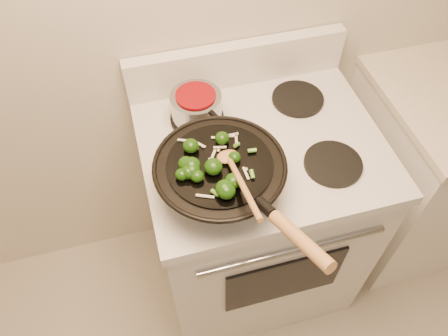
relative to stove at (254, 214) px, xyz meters
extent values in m
cube|color=silver|center=(0.00, 0.00, -0.03)|extent=(0.76, 0.64, 0.88)
cube|color=silver|center=(0.00, 0.00, 0.43)|extent=(0.78, 0.66, 0.04)
cube|color=silver|center=(0.00, 0.30, 0.53)|extent=(0.78, 0.05, 0.16)
cylinder|color=#95989D|center=(0.00, -0.33, 0.31)|extent=(0.60, 0.02, 0.02)
cube|color=black|center=(0.00, -0.33, 0.08)|extent=(0.42, 0.01, 0.28)
cylinder|color=black|center=(-0.18, -0.15, 0.46)|extent=(0.18, 0.18, 0.01)
cylinder|color=black|center=(0.18, -0.15, 0.46)|extent=(0.18, 0.18, 0.01)
cylinder|color=black|center=(-0.18, 0.15, 0.46)|extent=(0.18, 0.18, 0.01)
cylinder|color=black|center=(0.18, 0.15, 0.46)|extent=(0.18, 0.18, 0.01)
cube|color=white|center=(0.89, 0.03, -0.03)|extent=(0.76, 0.60, 0.88)
torus|color=black|center=(-0.18, -0.15, 0.57)|extent=(0.37, 0.37, 0.01)
cylinder|color=black|center=(-0.18, -0.15, 0.57)|extent=(0.29, 0.29, 0.01)
cylinder|color=black|center=(-0.12, -0.35, 0.63)|extent=(0.05, 0.07, 0.04)
cylinder|color=#A27240|center=(-0.08, -0.47, 0.66)|extent=(0.09, 0.20, 0.09)
ellipsoid|color=#143708|center=(-0.25, -0.19, 0.59)|extent=(0.04, 0.04, 0.03)
cylinder|color=#537E2D|center=(-0.24, -0.19, 0.58)|extent=(0.02, 0.02, 0.01)
ellipsoid|color=#143708|center=(-0.26, -0.17, 0.59)|extent=(0.05, 0.05, 0.04)
ellipsoid|color=#143708|center=(-0.27, -0.17, 0.59)|extent=(0.04, 0.04, 0.04)
ellipsoid|color=#143708|center=(-0.17, -0.23, 0.59)|extent=(0.05, 0.05, 0.04)
cylinder|color=#537E2D|center=(-0.15, -0.23, 0.58)|extent=(0.01, 0.02, 0.02)
ellipsoid|color=#143708|center=(-0.14, -0.15, 0.59)|extent=(0.03, 0.03, 0.03)
ellipsoid|color=#143708|center=(-0.27, -0.14, 0.59)|extent=(0.04, 0.04, 0.04)
ellipsoid|color=#143708|center=(-0.20, -0.17, 0.60)|extent=(0.05, 0.05, 0.04)
cylinder|color=#537E2D|center=(-0.19, -0.17, 0.58)|extent=(0.02, 0.02, 0.02)
ellipsoid|color=#143708|center=(-0.19, -0.25, 0.60)|extent=(0.05, 0.05, 0.04)
ellipsoid|color=#143708|center=(-0.15, -0.08, 0.59)|extent=(0.04, 0.04, 0.03)
ellipsoid|color=#143708|center=(-0.26, -0.15, 0.60)|extent=(0.05, 0.05, 0.04)
cylinder|color=#537E2D|center=(-0.24, -0.15, 0.58)|extent=(0.02, 0.01, 0.02)
ellipsoid|color=#143708|center=(-0.19, -0.26, 0.59)|extent=(0.05, 0.05, 0.04)
ellipsoid|color=#143708|center=(-0.29, -0.17, 0.59)|extent=(0.04, 0.04, 0.03)
ellipsoid|color=#143708|center=(-0.25, -0.09, 0.59)|extent=(0.04, 0.04, 0.04)
cylinder|color=#537E2D|center=(-0.23, -0.09, 0.58)|extent=(0.02, 0.02, 0.02)
ellipsoid|color=#143708|center=(-0.21, -0.17, 0.59)|extent=(0.04, 0.04, 0.04)
cube|color=silver|center=(-0.17, -0.10, 0.58)|extent=(0.04, 0.01, 0.00)
cube|color=silver|center=(-0.12, -0.07, 0.58)|extent=(0.04, 0.02, 0.00)
cube|color=silver|center=(-0.16, -0.06, 0.58)|extent=(0.05, 0.02, 0.00)
cube|color=silver|center=(-0.11, -0.08, 0.58)|extent=(0.02, 0.04, 0.00)
cube|color=silver|center=(-0.22, -0.07, 0.58)|extent=(0.03, 0.03, 0.00)
cube|color=silver|center=(-0.25, -0.05, 0.58)|extent=(0.05, 0.03, 0.00)
cube|color=silver|center=(-0.13, -0.06, 0.58)|extent=(0.05, 0.01, 0.00)
cube|color=silver|center=(-0.24, -0.25, 0.58)|extent=(0.05, 0.03, 0.00)
cube|color=silver|center=(-0.12, -0.21, 0.58)|extent=(0.01, 0.04, 0.00)
cube|color=silver|center=(-0.19, -0.12, 0.58)|extent=(0.03, 0.03, 0.00)
cylinder|color=#51912E|center=(-0.11, -0.22, 0.58)|extent=(0.02, 0.01, 0.01)
cylinder|color=#51912E|center=(-0.26, -0.14, 0.58)|extent=(0.02, 0.02, 0.01)
cylinder|color=#51912E|center=(-0.22, -0.25, 0.58)|extent=(0.02, 0.02, 0.01)
cylinder|color=#51912E|center=(-0.12, -0.11, 0.58)|extent=(0.01, 0.03, 0.02)
cylinder|color=#51912E|center=(-0.15, -0.08, 0.58)|extent=(0.03, 0.02, 0.02)
cylinder|color=#51912E|center=(-0.08, -0.14, 0.58)|extent=(0.02, 0.02, 0.01)
sphere|color=beige|center=(-0.17, -0.11, 0.58)|extent=(0.01, 0.01, 0.01)
sphere|color=beige|center=(-0.20, -0.14, 0.58)|extent=(0.01, 0.01, 0.01)
sphere|color=beige|center=(-0.12, -0.19, 0.58)|extent=(0.01, 0.01, 0.01)
sphere|color=beige|center=(-0.21, -0.08, 0.58)|extent=(0.01, 0.01, 0.01)
ellipsoid|color=#A27240|center=(-0.15, -0.14, 0.59)|extent=(0.06, 0.05, 0.02)
cylinder|color=#A27240|center=(-0.15, -0.28, 0.62)|extent=(0.02, 0.26, 0.09)
cylinder|color=#95989D|center=(-0.18, 0.15, 0.51)|extent=(0.17, 0.17, 0.09)
cylinder|color=maroon|center=(-0.18, 0.15, 0.56)|extent=(0.13, 0.13, 0.01)
cylinder|color=black|center=(-0.13, 0.02, 0.55)|extent=(0.05, 0.10, 0.02)
camera|label=1|loc=(-0.36, -0.87, 1.51)|focal=35.00mm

